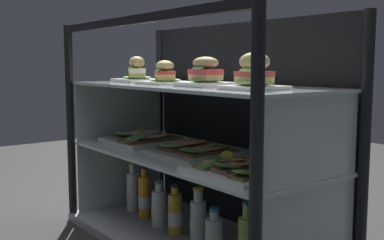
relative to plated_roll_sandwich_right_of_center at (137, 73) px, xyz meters
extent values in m
cylinder|color=black|center=(-0.21, -0.25, -0.25)|extent=(0.04, 0.04, 0.95)
cylinder|color=black|center=(1.04, -0.25, -0.25)|extent=(0.04, 0.04, 0.95)
cylinder|color=black|center=(-0.21, 0.27, -0.25)|extent=(0.04, 0.04, 0.95)
cylinder|color=black|center=(1.04, 0.27, -0.25)|extent=(0.04, 0.04, 0.95)
cube|color=black|center=(0.42, -0.25, 0.20)|extent=(1.25, 0.03, 0.03)
cube|color=black|center=(0.42, 0.28, -0.23)|extent=(1.21, 0.01, 0.91)
cube|color=silver|center=(-0.18, 0.01, -0.51)|extent=(0.01, 0.48, 0.34)
cube|color=silver|center=(1.02, 0.01, -0.51)|extent=(0.01, 0.48, 0.34)
cube|color=silver|center=(0.42, 0.01, -0.34)|extent=(1.23, 0.50, 0.01)
cube|color=silver|center=(-0.18, 0.01, -0.19)|extent=(0.01, 0.48, 0.27)
cube|color=silver|center=(1.02, 0.01, -0.19)|extent=(0.01, 0.48, 0.27)
cube|color=silver|center=(0.42, 0.01, -0.05)|extent=(1.23, 0.50, 0.01)
cube|color=white|center=(0.00, 0.00, -0.04)|extent=(0.19, 0.19, 0.02)
ellipsoid|color=#60B148|center=(0.00, 0.00, -0.02)|extent=(0.15, 0.13, 0.01)
cube|color=#DFB46C|center=(0.00, 0.00, -0.01)|extent=(0.13, 0.11, 0.02)
cube|color=#F1E7C6|center=(0.00, 0.00, 0.01)|extent=(0.13, 0.11, 0.02)
ellipsoid|color=#5E933C|center=(0.00, -0.03, 0.02)|extent=(0.07, 0.05, 0.01)
ellipsoid|color=tan|center=(0.00, 0.00, 0.05)|extent=(0.13, 0.11, 0.06)
cube|color=white|center=(0.28, -0.03, -0.04)|extent=(0.19, 0.19, 0.01)
ellipsoid|color=#79AA46|center=(0.28, -0.03, -0.02)|extent=(0.15, 0.13, 0.01)
cube|color=#D2BA69|center=(0.28, -0.03, -0.01)|extent=(0.14, 0.12, 0.02)
cube|color=#BC382A|center=(0.28, -0.03, 0.00)|extent=(0.14, 0.12, 0.01)
ellipsoid|color=#93BA57|center=(0.28, -0.06, 0.02)|extent=(0.07, 0.06, 0.02)
ellipsoid|color=tan|center=(0.28, -0.03, 0.03)|extent=(0.14, 0.12, 0.04)
cube|color=white|center=(0.56, -0.03, -0.03)|extent=(0.18, 0.18, 0.02)
ellipsoid|color=#609B40|center=(0.56, -0.03, -0.02)|extent=(0.14, 0.11, 0.01)
cube|color=tan|center=(0.56, -0.03, -0.01)|extent=(0.13, 0.09, 0.02)
cube|color=#C43738|center=(0.56, -0.03, 0.01)|extent=(0.13, 0.09, 0.02)
ellipsoid|color=#4D834A|center=(0.56, -0.07, 0.03)|extent=(0.08, 0.03, 0.01)
ellipsoid|color=#9E8754|center=(0.56, -0.03, 0.05)|extent=(0.14, 0.09, 0.05)
cube|color=white|center=(0.82, -0.04, -0.04)|extent=(0.18, 0.18, 0.01)
ellipsoid|color=#8BB05E|center=(0.82, -0.04, -0.02)|extent=(0.14, 0.12, 0.02)
cube|color=#D9C275|center=(0.82, -0.04, -0.01)|extent=(0.12, 0.07, 0.02)
cube|color=#BE4336|center=(0.82, -0.04, 0.01)|extent=(0.12, 0.08, 0.02)
ellipsoid|color=#94C162|center=(0.82, -0.08, 0.02)|extent=(0.07, 0.03, 0.01)
ellipsoid|color=tan|center=(0.82, -0.04, 0.05)|extent=(0.12, 0.07, 0.06)
cube|color=white|center=(0.04, 0.03, -0.32)|extent=(0.34, 0.36, 0.02)
cube|color=brown|center=(-0.02, 0.03, -0.31)|extent=(0.12, 0.27, 0.01)
ellipsoid|color=#86C861|center=(-0.02, -0.05, -0.29)|extent=(0.14, 0.16, 0.05)
ellipsoid|color=white|center=(-0.02, 0.03, -0.29)|extent=(0.10, 0.21, 0.02)
cylinder|color=orange|center=(-0.02, 0.03, -0.28)|extent=(0.04, 0.04, 0.01)
cube|color=brown|center=(0.10, 0.00, -0.31)|extent=(0.12, 0.28, 0.01)
ellipsoid|color=#679846|center=(0.10, -0.08, -0.29)|extent=(0.14, 0.16, 0.05)
ellipsoid|color=#F5DAD3|center=(0.10, 0.00, -0.29)|extent=(0.10, 0.22, 0.01)
cylinder|color=orange|center=(0.10, 0.04, -0.28)|extent=(0.06, 0.06, 0.01)
cube|color=white|center=(0.41, 0.05, -0.32)|extent=(0.34, 0.36, 0.01)
cube|color=brown|center=(0.34, 0.05, -0.31)|extent=(0.12, 0.25, 0.01)
ellipsoid|color=#93C06E|center=(0.34, -0.03, -0.30)|extent=(0.13, 0.15, 0.02)
ellipsoid|color=#F2AA85|center=(0.34, 0.05, -0.29)|extent=(0.10, 0.20, 0.02)
cylinder|color=#F6DD49|center=(0.32, 0.06, -0.28)|extent=(0.05, 0.04, 0.02)
cube|color=brown|center=(0.47, 0.05, -0.31)|extent=(0.12, 0.24, 0.01)
ellipsoid|color=#81BE56|center=(0.47, -0.03, -0.30)|extent=(0.11, 0.12, 0.03)
ellipsoid|color=#E39E85|center=(0.47, 0.05, -0.30)|extent=(0.10, 0.19, 0.01)
cylinder|color=yellow|center=(0.48, 0.07, -0.29)|extent=(0.05, 0.05, 0.02)
cube|color=white|center=(0.78, -0.03, -0.32)|extent=(0.34, 0.36, 0.01)
cube|color=brown|center=(0.70, -0.06, -0.31)|extent=(0.08, 0.24, 0.01)
ellipsoid|color=#518937|center=(0.70, -0.13, -0.30)|extent=(0.10, 0.13, 0.05)
ellipsoid|color=#DE927B|center=(0.70, -0.06, -0.30)|extent=(0.07, 0.19, 0.02)
cylinder|color=yellow|center=(0.70, -0.05, -0.28)|extent=(0.06, 0.06, 0.03)
cube|color=brown|center=(0.79, -0.05, -0.31)|extent=(0.08, 0.24, 0.01)
ellipsoid|color=#627F47|center=(0.79, -0.12, -0.30)|extent=(0.07, 0.12, 0.05)
ellipsoid|color=#F3A984|center=(0.79, -0.05, -0.29)|extent=(0.07, 0.19, 0.02)
cylinder|color=yellow|center=(0.79, -0.08, -0.28)|extent=(0.07, 0.07, 0.02)
cube|color=brown|center=(0.88, -0.04, -0.31)|extent=(0.08, 0.28, 0.01)
ellipsoid|color=#568C33|center=(0.88, -0.13, -0.30)|extent=(0.10, 0.15, 0.05)
ellipsoid|color=tan|center=(0.88, -0.04, -0.30)|extent=(0.07, 0.22, 0.01)
cylinder|color=#F7D24B|center=(0.88, -0.02, -0.29)|extent=(0.06, 0.06, 0.02)
cylinder|color=white|center=(-0.05, 0.00, -0.59)|extent=(0.06, 0.06, 0.19)
cylinder|color=silver|center=(-0.05, 0.00, -0.60)|extent=(0.06, 0.06, 0.07)
cylinder|color=white|center=(-0.05, 0.00, -0.48)|extent=(0.03, 0.03, 0.04)
cylinder|color=gold|center=(-0.05, 0.00, -0.45)|extent=(0.03, 0.03, 0.01)
cylinder|color=orange|center=(0.08, -0.01, -0.59)|extent=(0.06, 0.06, 0.20)
cylinder|color=silver|center=(0.08, -0.01, -0.61)|extent=(0.06, 0.06, 0.06)
cylinder|color=orange|center=(0.08, -0.01, -0.47)|extent=(0.03, 0.03, 0.04)
cylinder|color=black|center=(0.08, -0.01, -0.44)|extent=(0.03, 0.03, 0.01)
cylinder|color=white|center=(0.22, -0.02, -0.60)|extent=(0.07, 0.07, 0.16)
cylinder|color=silver|center=(0.22, -0.02, -0.61)|extent=(0.07, 0.07, 0.06)
cylinder|color=silver|center=(0.22, -0.02, -0.51)|extent=(0.03, 0.03, 0.04)
cylinder|color=teal|center=(0.22, -0.02, -0.48)|extent=(0.04, 0.04, 0.01)
cylinder|color=gold|center=(0.34, -0.03, -0.60)|extent=(0.06, 0.06, 0.18)
cylinder|color=white|center=(0.34, -0.03, -0.61)|extent=(0.06, 0.06, 0.06)
cylinder|color=gold|center=(0.34, -0.03, -0.49)|extent=(0.03, 0.03, 0.03)
cylinder|color=black|center=(0.34, -0.03, -0.47)|extent=(0.04, 0.04, 0.01)
cylinder|color=white|center=(0.48, -0.01, -0.60)|extent=(0.07, 0.07, 0.17)
cylinder|color=white|center=(0.48, -0.01, -0.61)|extent=(0.07, 0.07, 0.05)
cylinder|color=silver|center=(0.48, -0.01, -0.49)|extent=(0.04, 0.04, 0.05)
cylinder|color=gold|center=(0.48, -0.01, -0.46)|extent=(0.04, 0.04, 0.01)
cylinder|color=white|center=(0.62, -0.04, -0.61)|extent=(0.07, 0.07, 0.14)
cylinder|color=silver|center=(0.62, -0.04, -0.63)|extent=(0.07, 0.07, 0.06)
cylinder|color=white|center=(0.62, -0.04, -0.53)|extent=(0.03, 0.03, 0.03)
cylinder|color=#286CB1|center=(0.62, -0.04, -0.50)|extent=(0.04, 0.04, 0.01)
cylinder|color=#B2D955|center=(0.76, -0.01, -0.48)|extent=(0.03, 0.03, 0.05)
cylinder|color=#2A70B9|center=(0.76, -0.01, -0.45)|extent=(0.03, 0.03, 0.01)
camera|label=1|loc=(1.92, -1.15, 0.04)|focal=43.81mm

